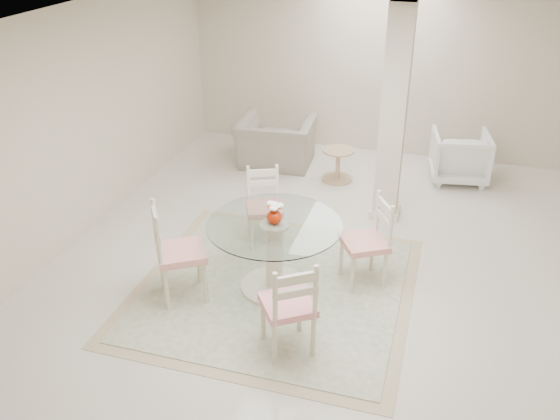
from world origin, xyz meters
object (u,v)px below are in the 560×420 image
(dining_table, at_px, (274,256))
(dining_chair_north, at_px, (264,201))
(column, at_px, (393,116))
(recliner_taupe, at_px, (276,142))
(red_vase, at_px, (274,213))
(dining_chair_south, at_px, (290,302))
(side_table, at_px, (338,166))
(dining_chair_west, at_px, (173,246))
(armchair_white, at_px, (460,156))
(dining_chair_east, at_px, (371,235))

(dining_table, bearing_deg, dining_chair_north, 114.22)
(dining_table, height_order, dining_chair_north, dining_chair_north)
(column, xyz_separation_m, recliner_taupe, (-1.86, 1.18, -0.98))
(red_vase, height_order, dining_chair_south, dining_chair_south)
(dining_chair_south, bearing_deg, dining_table, -99.45)
(column, height_order, side_table, column)
(dining_chair_west, bearing_deg, armchair_white, -67.32)
(dining_table, distance_m, red_vase, 0.51)
(column, distance_m, dining_table, 2.40)
(red_vase, height_order, dining_chair_north, dining_chair_north)
(red_vase, height_order, dining_chair_west, dining_chair_west)
(column, height_order, recliner_taupe, column)
(column, distance_m, dining_chair_west, 3.14)
(dining_chair_west, relative_size, armchair_white, 1.47)
(dining_chair_north, distance_m, armchair_white, 3.33)
(red_vase, relative_size, dining_chair_east, 0.22)
(column, xyz_separation_m, armchair_white, (0.87, 1.41, -0.98))
(dining_chair_east, xyz_separation_m, dining_chair_west, (-1.86, -0.86, 0.05))
(armchair_white, bearing_deg, column, 48.85)
(column, height_order, dining_table, column)
(red_vase, distance_m, side_table, 2.98)
(dining_chair_north, xyz_separation_m, dining_chair_west, (-0.51, -1.36, 0.08))
(dining_chair_north, height_order, recliner_taupe, dining_chair_north)
(armchair_white, bearing_deg, dining_chair_south, 63.51)
(column, xyz_separation_m, dining_chair_east, (0.03, -1.59, -0.77))
(dining_chair_east, relative_size, armchair_white, 1.36)
(column, height_order, dining_chair_north, column)
(dining_chair_west, bearing_deg, dining_chair_north, -53.08)
(column, bearing_deg, dining_chair_south, -98.95)
(dining_chair_east, xyz_separation_m, dining_chair_north, (-1.34, 0.50, -0.03))
(dining_chair_west, height_order, recliner_taupe, dining_chair_west)
(red_vase, relative_size, recliner_taupe, 0.21)
(dining_table, xyz_separation_m, armchair_white, (1.77, 3.43, -0.04))
(dining_table, bearing_deg, dining_chair_west, -155.11)
(dining_chair_south, distance_m, recliner_taupe, 4.36)
(dining_chair_east, relative_size, dining_chair_north, 1.06)
(red_vase, bearing_deg, armchair_white, 62.77)
(dining_table, xyz_separation_m, recliner_taupe, (-0.96, 3.20, -0.04))
(dining_table, height_order, dining_chair_west, dining_chair_west)
(recliner_taupe, relative_size, side_table, 2.35)
(dining_table, bearing_deg, column, 66.12)
(dining_table, relative_size, armchair_white, 1.71)
(dining_chair_north, height_order, side_table, dining_chair_north)
(dining_chair_north, xyz_separation_m, recliner_taupe, (-0.55, 2.27, -0.18))
(dining_chair_east, distance_m, dining_chair_north, 1.44)
(dining_chair_south, bearing_deg, dining_chair_east, -144.60)
(dining_table, xyz_separation_m, side_table, (0.08, 2.90, -0.18))
(side_table, bearing_deg, armchair_white, 17.43)
(red_vase, xyz_separation_m, dining_chair_south, (0.43, -0.92, -0.33))
(dining_chair_east, bearing_deg, recliner_taupe, -176.11)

